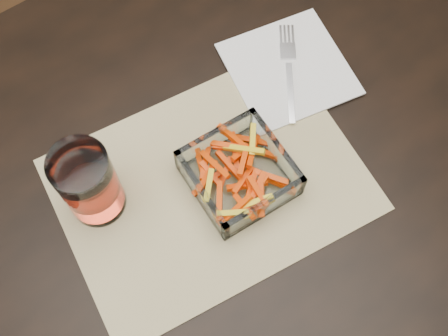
{
  "coord_description": "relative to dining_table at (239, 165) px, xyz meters",
  "views": [
    {
      "loc": [
        -0.25,
        -0.3,
        1.55
      ],
      "look_at": [
        -0.05,
        -0.03,
        0.78
      ],
      "focal_mm": 45.0,
      "sensor_mm": 36.0,
      "label": 1
    }
  ],
  "objects": [
    {
      "name": "dining_table",
      "position": [
        0.0,
        0.0,
        0.0
      ],
      "size": [
        1.6,
        0.9,
        0.75
      ],
      "color": "black",
      "rests_on": "ground"
    },
    {
      "name": "fork",
      "position": [
        0.14,
        0.06,
        0.1
      ],
      "size": [
        0.12,
        0.17,
        0.0
      ],
      "rotation": [
        0.0,
        0.0,
        -0.61
      ],
      "color": "silver",
      "rests_on": "napkin"
    },
    {
      "name": "glass_bowl",
      "position": [
        -0.04,
        -0.05,
        0.11
      ],
      "size": [
        0.15,
        0.15,
        0.06
      ],
      "rotation": [
        0.0,
        0.0,
        -0.05
      ],
      "color": "white",
      "rests_on": "placemat"
    },
    {
      "name": "placemat",
      "position": [
        -0.08,
        -0.03,
        0.09
      ],
      "size": [
        0.49,
        0.38,
        0.0
      ],
      "primitive_type": "cube",
      "rotation": [
        0.0,
        0.0,
        -0.13
      ],
      "color": "#C6B782",
      "rests_on": "dining_table"
    },
    {
      "name": "tumbler",
      "position": [
        -0.23,
        0.04,
        0.16
      ],
      "size": [
        0.08,
        0.08,
        0.14
      ],
      "color": "white",
      "rests_on": "placemat"
    },
    {
      "name": "napkin",
      "position": [
        0.15,
        0.06,
        0.09
      ],
      "size": [
        0.22,
        0.22,
        0.0
      ],
      "primitive_type": "cube",
      "rotation": [
        0.0,
        0.0,
        -0.2
      ],
      "color": "white",
      "rests_on": "placemat"
    }
  ]
}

